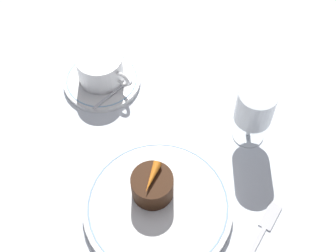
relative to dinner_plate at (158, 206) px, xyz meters
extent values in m
plane|color=white|center=(0.01, 0.03, -0.01)|extent=(3.00, 3.00, 0.00)
cylinder|color=white|center=(0.00, 0.00, 0.00)|extent=(0.25, 0.25, 0.01)
torus|color=#8CB2D1|center=(0.00, 0.00, 0.00)|extent=(0.24, 0.24, 0.00)
cylinder|color=white|center=(-0.25, 0.16, 0.00)|extent=(0.15, 0.15, 0.01)
torus|color=#8CB2D1|center=(-0.25, 0.16, 0.00)|extent=(0.14, 0.14, 0.00)
cylinder|color=white|center=(-0.25, 0.16, 0.03)|extent=(0.09, 0.09, 0.06)
cylinder|color=#331E0F|center=(-0.25, 0.16, 0.04)|extent=(0.08, 0.08, 0.05)
torus|color=white|center=(-0.20, 0.16, 0.03)|extent=(0.04, 0.01, 0.04)
cube|color=silver|center=(-0.21, 0.13, 0.00)|extent=(0.02, 0.08, 0.00)
ellipsoid|color=silver|center=(-0.20, 0.18, 0.00)|extent=(0.02, 0.02, 0.00)
cylinder|color=silver|center=(0.05, 0.21, -0.01)|extent=(0.06, 0.06, 0.01)
cylinder|color=silver|center=(0.05, 0.21, 0.02)|extent=(0.01, 0.01, 0.05)
cylinder|color=silver|center=(0.05, 0.21, 0.08)|extent=(0.07, 0.07, 0.07)
cylinder|color=#470A14|center=(0.05, 0.21, 0.07)|extent=(0.06, 0.06, 0.04)
cube|color=silver|center=(0.16, 0.09, -0.01)|extent=(0.02, 0.05, 0.01)
cylinder|color=#381E0F|center=(-0.02, 0.01, 0.03)|extent=(0.07, 0.07, 0.05)
cone|color=orange|center=(-0.02, 0.01, 0.06)|extent=(0.03, 0.06, 0.01)
camera|label=1|loc=(0.20, -0.25, 0.73)|focal=50.00mm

